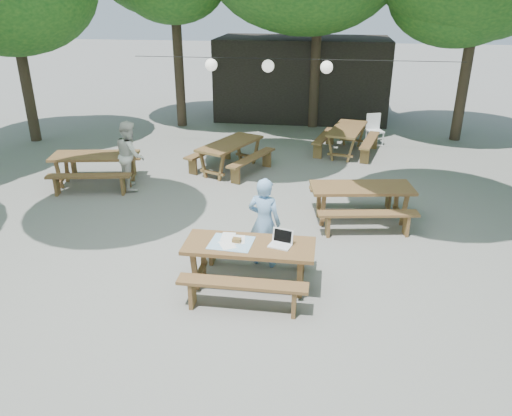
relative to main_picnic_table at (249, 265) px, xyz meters
The scene contains 13 objects.
ground 1.48m from the main_picnic_table, 108.19° to the left, with size 80.00×80.00×0.00m, color slate.
pavilion 11.90m from the main_picnic_table, 89.74° to the left, with size 6.00×3.00×2.80m, color black.
main_picnic_table is the anchor object (origin of this frame).
picnic_table_nw 5.87m from the main_picnic_table, 137.67° to the left, with size 2.15×1.89×0.75m.
picnic_table_ne 3.30m from the main_picnic_table, 56.44° to the left, with size 2.13×1.87×0.75m.
picnic_table_far_w 5.60m from the main_picnic_table, 104.10° to the left, with size 2.20×2.37×0.75m.
picnic_table_far_e 7.55m from the main_picnic_table, 77.51° to the left, with size 1.95×2.20×0.75m.
woman 0.85m from the main_picnic_table, 79.79° to the left, with size 0.57×0.37×1.56m, color #7BABE1.
second_person 5.19m from the main_picnic_table, 131.35° to the left, with size 0.78×0.61×1.60m, color silver.
plastic_chair 8.84m from the main_picnic_table, 73.60° to the left, with size 0.56×0.56×0.90m.
laptop 0.64m from the main_picnic_table, ahead, with size 0.39×0.34×0.24m.
tabletop_clutter 0.46m from the main_picnic_table, behind, with size 0.69×0.63×0.08m.
paper_lanterns 7.66m from the main_picnic_table, 94.92° to the left, with size 9.00×0.34×0.38m.
Camera 1 is at (1.53, -8.02, 4.29)m, focal length 35.00 mm.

